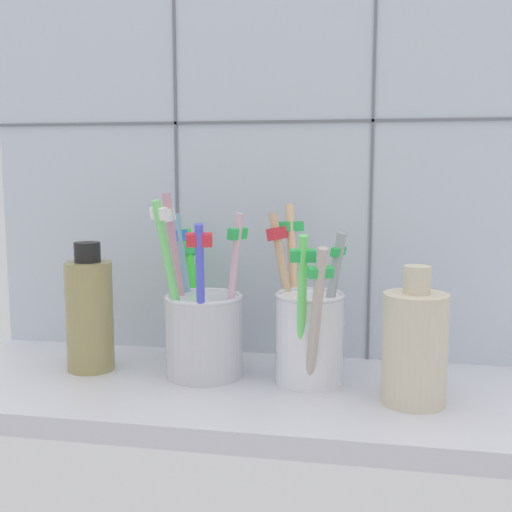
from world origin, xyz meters
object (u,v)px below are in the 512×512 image
at_px(soap_bottle, 89,313).
at_px(toothbrush_cup_right, 309,331).
at_px(toothbrush_cup_left, 202,327).
at_px(ceramic_vase, 415,346).

bearing_deg(soap_bottle, toothbrush_cup_right, 0.47).
bearing_deg(toothbrush_cup_left, soap_bottle, -178.47).
relative_size(toothbrush_cup_left, ceramic_vase, 1.48).
bearing_deg(soap_bottle, ceramic_vase, -6.35).
relative_size(toothbrush_cup_right, soap_bottle, 1.29).
xyz_separation_m(toothbrush_cup_left, toothbrush_cup_right, (0.11, -0.00, 0.00)).
bearing_deg(toothbrush_cup_right, toothbrush_cup_left, 179.30).
xyz_separation_m(toothbrush_cup_right, soap_bottle, (-0.23, -0.00, 0.01)).
xyz_separation_m(toothbrush_cup_left, soap_bottle, (-0.12, -0.00, 0.01)).
distance_m(toothbrush_cup_right, soap_bottle, 0.23).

